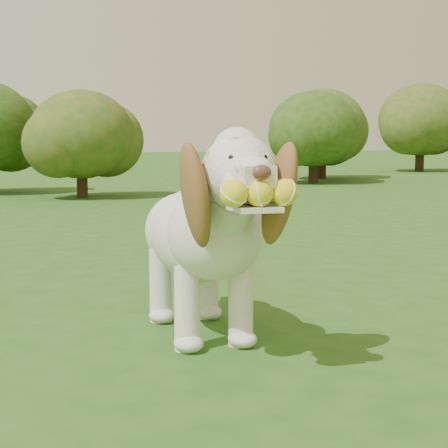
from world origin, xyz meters
name	(u,v)px	position (x,y,z in m)	size (l,w,h in m)	color
ground	(290,309)	(0.00, 0.00, 0.00)	(80.00, 80.00, 0.00)	#224D16
dog	(205,229)	(-0.57, -0.33, 0.45)	(0.53, 1.30, 0.85)	silver
shrub_h	(421,120)	(10.31, 11.92, 1.27)	(2.08, 2.08, 2.16)	#382314
shrub_c	(81,134)	(0.69, 7.04, 0.86)	(1.42, 1.42, 1.47)	#382314
shrub_d	(314,129)	(5.30, 8.65, 0.98)	(1.61, 1.61, 1.66)	#382314
shrub_f	(322,126)	(6.28, 9.95, 1.06)	(1.75, 1.75, 1.81)	#382314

